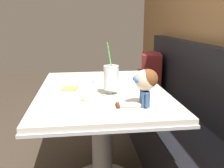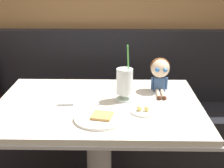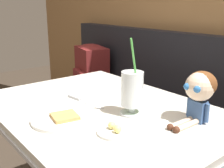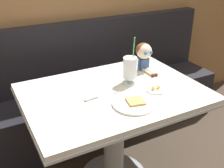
# 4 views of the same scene
# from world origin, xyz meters

# --- Properties ---
(booth_bench) EXTENTS (2.60, 0.48, 1.00)m
(booth_bench) POSITION_xyz_m (0.00, 0.81, 0.33)
(booth_bench) COLOR black
(booth_bench) RESTS_ON ground
(diner_table) EXTENTS (1.11, 0.81, 0.74)m
(diner_table) POSITION_xyz_m (0.00, 0.18, 0.54)
(diner_table) COLOR silver
(diner_table) RESTS_ON ground
(toast_plate) EXTENTS (0.25, 0.25, 0.03)m
(toast_plate) POSITION_xyz_m (0.02, -0.02, 0.75)
(toast_plate) COLOR white
(toast_plate) RESTS_ON diner_table
(milkshake_glass) EXTENTS (0.10, 0.10, 0.32)m
(milkshake_glass) POSITION_xyz_m (0.14, 0.23, 0.84)
(milkshake_glass) COLOR silver
(milkshake_glass) RESTS_ON diner_table
(butter_saucer) EXTENTS (0.12, 0.12, 0.04)m
(butter_saucer) POSITION_xyz_m (0.23, 0.06, 0.75)
(butter_saucer) COLOR white
(butter_saucer) RESTS_ON diner_table
(butter_knife) EXTENTS (0.24, 0.05, 0.01)m
(butter_knife) POSITION_xyz_m (-0.14, 0.15, 0.74)
(butter_knife) COLOR silver
(butter_knife) RESTS_ON diner_table
(seated_doll) EXTENTS (0.11, 0.22, 0.20)m
(seated_doll) POSITION_xyz_m (0.35, 0.38, 0.87)
(seated_doll) COLOR #385689
(seated_doll) RESTS_ON diner_table
(backpack) EXTENTS (0.34, 0.30, 0.41)m
(backpack) POSITION_xyz_m (-0.96, 0.78, 0.66)
(backpack) COLOR maroon
(backpack) RESTS_ON booth_bench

